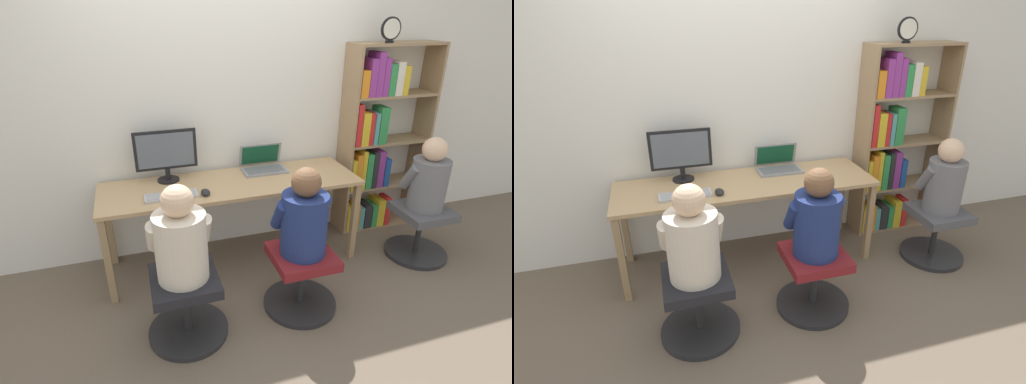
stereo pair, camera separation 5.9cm
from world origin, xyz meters
TOP-DOWN VIEW (x-y plane):
  - ground_plane at (0.00, 0.00)m, footprint 14.00×14.00m
  - wall_back at (0.00, 0.69)m, footprint 10.00×0.05m
  - desk at (0.00, 0.31)m, footprint 2.08×0.62m
  - desktop_monitor at (-0.48, 0.50)m, footprint 0.49×0.18m
  - laptop at (0.33, 0.49)m, footprint 0.38×0.26m
  - keyboard at (-0.50, 0.18)m, footprint 0.39×0.13m
  - computer_mouse_by_keyboard at (-0.25, 0.15)m, footprint 0.07×0.11m
  - office_chair_left at (-0.52, -0.44)m, footprint 0.54×0.54m
  - office_chair_right at (0.32, -0.41)m, footprint 0.54×0.54m
  - person_at_monitor at (-0.52, -0.44)m, footprint 0.40×0.33m
  - person_at_laptop at (0.32, -0.41)m, footprint 0.39×0.32m
  - bookshelf at (1.44, 0.50)m, footprint 0.85×0.27m
  - desk_clock at (1.40, 0.44)m, footprint 0.18×0.03m
  - office_chair_side at (1.58, -0.10)m, footprint 0.54×0.54m
  - person_near_shelf at (1.58, -0.10)m, footprint 0.37×0.31m

SIDE VIEW (x-z plane):
  - ground_plane at x=0.00m, z-range 0.00..0.00m
  - office_chair_left at x=-0.52m, z-range 0.01..0.48m
  - office_chair_right at x=0.32m, z-range 0.01..0.48m
  - office_chair_side at x=1.58m, z-range 0.01..0.48m
  - desk at x=0.00m, z-range 0.30..1.04m
  - person_at_monitor at x=-0.52m, z-range 0.42..1.05m
  - person_at_laptop at x=0.32m, z-range 0.42..1.05m
  - person_near_shelf at x=1.58m, z-range 0.42..1.05m
  - keyboard at x=-0.50m, z-range 0.74..0.76m
  - computer_mouse_by_keyboard at x=-0.25m, z-range 0.74..0.78m
  - laptop at x=0.33m, z-range 0.68..0.89m
  - bookshelf at x=1.44m, z-range -0.03..1.73m
  - desktop_monitor at x=-0.48m, z-range 0.76..1.18m
  - wall_back at x=0.00m, z-range 0.00..2.60m
  - desk_clock at x=1.40m, z-range 1.76..1.96m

